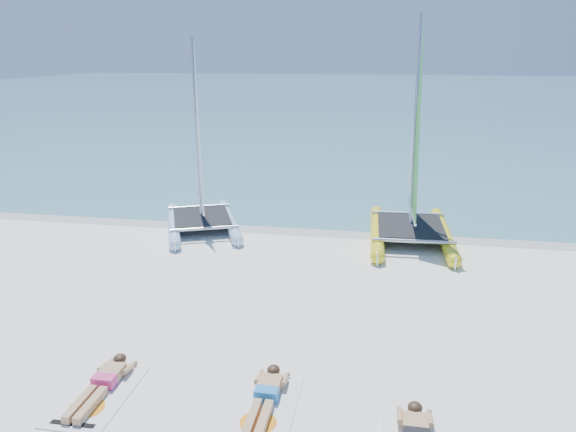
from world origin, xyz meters
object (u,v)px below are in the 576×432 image
(catamaran_yellow, at_px, (413,166))
(towel_b, at_px, (263,409))
(catamaran_blue, at_px, (199,172))
(sunbather_a, at_px, (103,383))
(sunbather_b, at_px, (266,396))
(towel_a, at_px, (98,395))

(catamaran_yellow, height_order, towel_b, catamaran_yellow)
(catamaran_blue, distance_m, sunbather_a, 8.92)
(catamaran_yellow, relative_size, sunbather_b, 3.82)
(catamaran_blue, height_order, towel_b, catamaran_blue)
(catamaran_blue, distance_m, sunbather_b, 9.57)
(catamaran_blue, distance_m, towel_a, 9.13)
(sunbather_a, xyz_separation_m, towel_b, (2.70, -0.08, -0.11))
(towel_b, distance_m, sunbather_b, 0.22)
(sunbather_a, relative_size, sunbather_b, 1.00)
(towel_b, bearing_deg, towel_a, -177.65)
(catamaran_blue, xyz_separation_m, sunbather_a, (1.21, -8.68, -1.65))
(catamaran_yellow, distance_m, towel_b, 9.74)
(towel_a, bearing_deg, sunbather_a, 90.00)
(catamaran_blue, xyz_separation_m, towel_a, (1.21, -8.88, -1.76))
(catamaran_blue, distance_m, towel_b, 9.76)
(catamaran_yellow, bearing_deg, sunbather_b, -107.18)
(catamaran_blue, xyz_separation_m, towel_b, (3.91, -8.77, -1.76))
(catamaran_yellow, bearing_deg, towel_b, -106.88)
(catamaran_yellow, bearing_deg, towel_a, -120.90)
(towel_b, relative_size, sunbather_b, 1.07)
(catamaran_blue, bearing_deg, catamaran_yellow, -18.51)
(towel_b, bearing_deg, catamaran_yellow, 74.95)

